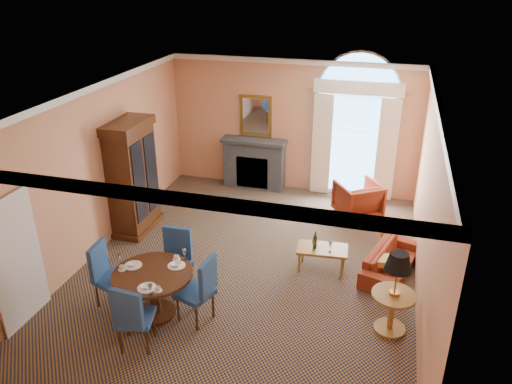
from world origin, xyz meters
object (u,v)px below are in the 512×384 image
(coffee_table, at_px, (322,250))
(sofa, at_px, (391,261))
(dining_table, at_px, (154,284))
(side_table, at_px, (396,283))
(armchair, at_px, (358,200))
(armoire, at_px, (132,179))

(coffee_table, bearing_deg, sofa, 6.34)
(dining_table, relative_size, sofa, 0.76)
(side_table, bearing_deg, dining_table, -170.18)
(armchair, xyz_separation_m, coffee_table, (-0.44, -2.36, 0.02))
(dining_table, xyz_separation_m, coffee_table, (2.36, 2.00, -0.15))
(armoire, distance_m, dining_table, 3.11)
(coffee_table, bearing_deg, armchair, 74.62)
(sofa, height_order, side_table, side_table)
(armchair, height_order, side_table, side_table)
(sofa, bearing_deg, armoire, 103.12)
(armoire, distance_m, side_table, 5.66)
(armoire, relative_size, sofa, 1.43)
(sofa, distance_m, coffee_table, 1.27)
(sofa, bearing_deg, coffee_table, 117.61)
(dining_table, bearing_deg, armoire, 123.38)
(sofa, height_order, armchair, armchair)
(side_table, bearing_deg, sofa, 91.78)
(sofa, bearing_deg, armchair, 36.94)
(dining_table, distance_m, side_table, 3.70)
(armoire, relative_size, armchair, 2.64)
(side_table, bearing_deg, coffee_table, 133.15)
(armoire, height_order, armchair, armoire)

